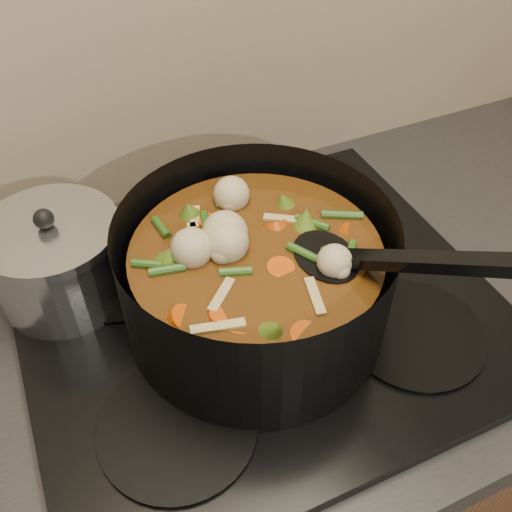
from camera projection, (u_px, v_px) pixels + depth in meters
name	position (u px, v px, depth m)	size (l,w,h in m)	color
counter	(258.00, 464.00, 1.10)	(2.64, 0.64, 0.91)	brown
stovetop	(259.00, 308.00, 0.78)	(0.62, 0.54, 0.03)	black
stockpot	(257.00, 279.00, 0.70)	(0.40, 0.44, 0.24)	black
saucepan	(58.00, 260.00, 0.74)	(0.18, 0.18, 0.14)	silver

